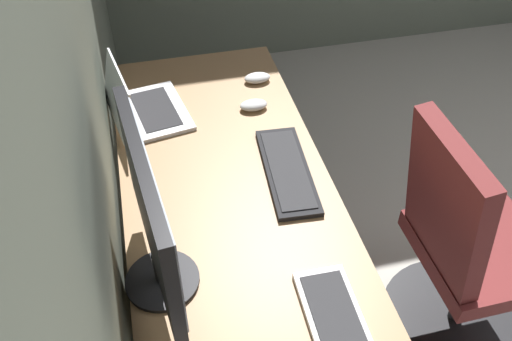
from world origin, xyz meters
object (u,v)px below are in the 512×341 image
at_px(monitor_primary, 151,216).
at_px(mouse_main, 257,78).
at_px(mouse_spare, 254,105).
at_px(keyboard_main, 287,170).
at_px(laptop_leftmost, 140,105).
at_px(drawer_pedestal, 238,319).
at_px(office_chair, 463,256).
at_px(keyboard_spare, 342,338).

bearing_deg(monitor_primary, mouse_main, -28.26).
relative_size(monitor_primary, mouse_spare, 5.23).
xyz_separation_m(keyboard_main, mouse_main, (0.54, -0.03, 0.01)).
bearing_deg(mouse_spare, laptop_leftmost, 82.64).
bearing_deg(mouse_spare, keyboard_main, -175.88).
bearing_deg(drawer_pedestal, keyboard_main, -41.21).
xyz_separation_m(laptop_leftmost, office_chair, (-0.69, -1.00, -0.32)).
relative_size(keyboard_spare, office_chair, 0.44).
bearing_deg(mouse_spare, monitor_primary, 149.45).
distance_m(monitor_primary, mouse_main, 1.03).
xyz_separation_m(keyboard_spare, mouse_spare, (0.98, -0.01, 0.01)).
distance_m(keyboard_spare, office_chair, 0.75).
relative_size(monitor_primary, office_chair, 0.56).
distance_m(drawer_pedestal, monitor_primary, 0.68).
bearing_deg(mouse_main, drawer_pedestal, 162.14).
height_order(keyboard_main, keyboard_spare, same).
bearing_deg(mouse_spare, office_chair, -137.07).
relative_size(drawer_pedestal, monitor_primary, 1.28).
height_order(keyboard_spare, mouse_main, mouse_main).
height_order(mouse_main, mouse_spare, same).
relative_size(laptop_leftmost, mouse_main, 3.46).
distance_m(keyboard_main, office_chair, 0.69).
xyz_separation_m(drawer_pedestal, mouse_spare, (0.63, -0.20, 0.40)).
bearing_deg(keyboard_main, monitor_primary, 127.29).
distance_m(drawer_pedestal, mouse_spare, 0.77).
xyz_separation_m(keyboard_main, keyboard_spare, (-0.61, 0.03, 0.00)).
height_order(drawer_pedestal, monitor_primary, monitor_primary).
distance_m(keyboard_main, keyboard_spare, 0.62).
bearing_deg(monitor_primary, office_chair, -86.03).
xyz_separation_m(laptop_leftmost, mouse_main, (0.12, -0.47, -0.03)).
xyz_separation_m(keyboard_spare, office_chair, (0.35, -0.60, -0.28)).
relative_size(keyboard_main, office_chair, 0.44).
bearing_deg(drawer_pedestal, laptop_leftmost, 16.89).
bearing_deg(keyboard_spare, mouse_spare, -0.48).
relative_size(monitor_primary, keyboard_main, 1.27).
distance_m(drawer_pedestal, office_chair, 0.80).
height_order(laptop_leftmost, office_chair, office_chair).
relative_size(monitor_primary, laptop_leftmost, 1.51).
height_order(keyboard_spare, mouse_spare, mouse_spare).
distance_m(laptop_leftmost, keyboard_spare, 1.11).
distance_m(keyboard_main, mouse_main, 0.54).
bearing_deg(office_chair, laptop_leftmost, 55.49).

